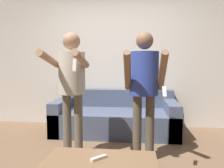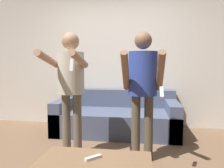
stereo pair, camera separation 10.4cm
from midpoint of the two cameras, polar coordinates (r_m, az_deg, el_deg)
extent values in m
plane|color=brown|center=(2.83, -4.07, -20.04)|extent=(14.00, 14.00, 0.00)
cube|color=silver|center=(4.30, 0.09, 7.12)|extent=(6.40, 0.06, 2.70)
cube|color=#4C5670|center=(3.89, 0.09, -9.83)|extent=(2.11, 0.94, 0.39)
cube|color=#4C5670|center=(4.20, 0.68, -3.67)|extent=(2.11, 0.16, 0.33)
cube|color=#4C5670|center=(4.08, -13.49, -7.95)|extent=(0.20, 0.94, 0.58)
cube|color=#4C5670|center=(3.88, 14.40, -8.65)|extent=(0.20, 0.94, 0.58)
cylinder|color=#6B6051|center=(2.96, -12.64, -10.44)|extent=(0.11, 0.11, 0.83)
cylinder|color=#6B6051|center=(2.92, -9.78, -10.63)|extent=(0.11, 0.11, 0.83)
cylinder|color=beige|center=(2.83, -11.46, 2.81)|extent=(0.34, 0.34, 0.53)
sphere|color=#A87A5B|center=(2.84, -11.61, 10.92)|extent=(0.22, 0.22, 0.22)
cylinder|color=#A87A5B|center=(2.65, -17.16, 6.19)|extent=(0.08, 0.54, 0.21)
cylinder|color=#A87A5B|center=(2.52, -9.26, 6.41)|extent=(0.08, 0.54, 0.21)
cube|color=white|center=(2.27, -11.02, 4.88)|extent=(0.04, 0.06, 0.13)
cylinder|color=brown|center=(2.81, 5.51, -11.20)|extent=(0.11, 0.11, 0.83)
cylinder|color=brown|center=(2.81, 8.79, -11.23)|extent=(0.11, 0.11, 0.83)
cylinder|color=#2D429E|center=(2.70, 7.31, 2.77)|extent=(0.35, 0.35, 0.53)
sphere|color=brown|center=(2.71, 7.41, 11.16)|extent=(0.21, 0.21, 0.21)
cylinder|color=brown|center=(2.49, 2.89, 3.29)|extent=(0.08, 0.47, 0.47)
cylinder|color=brown|center=(2.50, 11.88, 3.19)|extent=(0.08, 0.47, 0.47)
cube|color=white|center=(2.31, 12.27, -2.08)|extent=(0.04, 0.11, 0.11)
cube|color=#846042|center=(1.88, -5.12, -20.46)|extent=(0.95, 0.61, 0.04)
cube|color=white|center=(1.94, -5.08, -18.70)|extent=(0.13, 0.13, 0.02)
camera|label=1|loc=(0.05, -90.91, -0.08)|focal=35.00mm
camera|label=2|loc=(0.05, 89.09, 0.08)|focal=35.00mm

